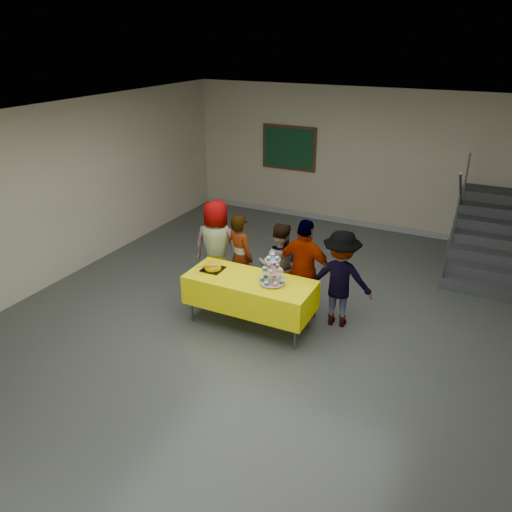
{
  "coord_description": "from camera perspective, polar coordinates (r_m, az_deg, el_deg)",
  "views": [
    {
      "loc": [
        2.62,
        -5.53,
        4.03
      ],
      "look_at": [
        -0.31,
        0.37,
        1.05
      ],
      "focal_mm": 35.0,
      "sensor_mm": 36.0,
      "label": 1
    }
  ],
  "objects": [
    {
      "name": "room_shell",
      "position": [
        6.43,
        1.08,
        7.15
      ],
      "size": [
        10.0,
        10.04,
        3.02
      ],
      "color": "#4C514C",
      "rests_on": "ground"
    },
    {
      "name": "staircase",
      "position": [
        10.29,
        25.1,
        1.82
      ],
      "size": [
        1.3,
        2.4,
        2.04
      ],
      "color": "#424447",
      "rests_on": "ground"
    },
    {
      "name": "schoolchild_b",
      "position": [
        8.0,
        -1.84,
        -0.11
      ],
      "size": [
        0.61,
        0.51,
        1.44
      ],
      "primitive_type": "imported",
      "rotation": [
        0.0,
        0.0,
        2.78
      ],
      "color": "slate",
      "rests_on": "ground"
    },
    {
      "name": "schoolchild_d",
      "position": [
        7.43,
        5.58,
        -1.64
      ],
      "size": [
        0.95,
        0.46,
        1.58
      ],
      "primitive_type": "imported",
      "rotation": [
        0.0,
        0.0,
        3.06
      ],
      "color": "slate",
      "rests_on": "ground"
    },
    {
      "name": "bear_cake",
      "position": [
        7.46,
        -4.95,
        -1.16
      ],
      "size": [
        0.32,
        0.36,
        0.12
      ],
      "color": "black",
      "rests_on": "bake_table"
    },
    {
      "name": "schoolchild_a",
      "position": [
        8.2,
        -4.54,
        1.03
      ],
      "size": [
        0.85,
        0.63,
        1.59
      ],
      "primitive_type": "imported",
      "rotation": [
        0.0,
        0.0,
        3.32
      ],
      "color": "slate",
      "rests_on": "ground"
    },
    {
      "name": "schoolchild_e",
      "position": [
        7.36,
        9.6,
        -2.58
      ],
      "size": [
        1.03,
        0.68,
        1.48
      ],
      "primitive_type": "imported",
      "rotation": [
        0.0,
        0.0,
        3.29
      ],
      "color": "slate",
      "rests_on": "ground"
    },
    {
      "name": "cupcake_stand",
      "position": [
        6.99,
        1.89,
        -1.96
      ],
      "size": [
        0.38,
        0.38,
        0.44
      ],
      "color": "silver",
      "rests_on": "bake_table"
    },
    {
      "name": "noticeboard",
      "position": [
        11.63,
        3.78,
        12.22
      ],
      "size": [
        1.3,
        0.05,
        1.0
      ],
      "color": "#472B16",
      "rests_on": "ground"
    },
    {
      "name": "schoolchild_c",
      "position": [
        7.8,
        2.65,
        -1.03
      ],
      "size": [
        0.81,
        0.72,
        1.38
      ],
      "primitive_type": "imported",
      "rotation": [
        0.0,
        0.0,
        3.49
      ],
      "color": "slate",
      "rests_on": "ground"
    },
    {
      "name": "bake_table",
      "position": [
        7.29,
        -0.7,
        -4.12
      ],
      "size": [
        1.88,
        0.78,
        0.77
      ],
      "color": "#595960",
      "rests_on": "ground"
    }
  ]
}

